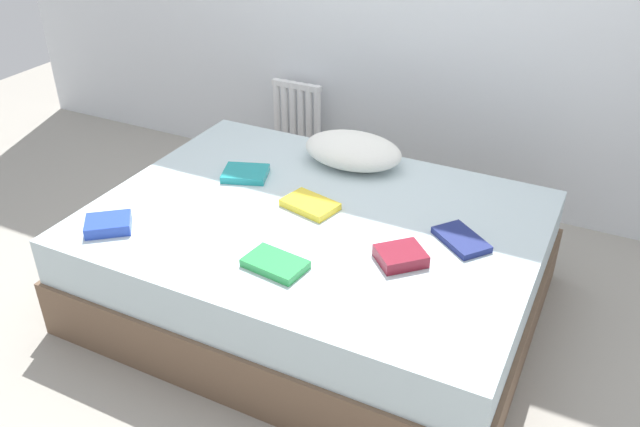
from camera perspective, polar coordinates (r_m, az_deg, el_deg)
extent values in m
plane|color=#9E998E|center=(3.22, -0.40, -7.76)|extent=(8.00, 8.00, 0.00)
cube|color=brown|center=(3.13, -0.41, -5.76)|extent=(2.00, 1.50, 0.28)
cube|color=silver|center=(2.99, -0.43, -1.92)|extent=(1.96, 1.46, 0.22)
cylinder|color=white|center=(4.32, -3.75, 8.42)|extent=(0.04, 0.04, 0.52)
cylinder|color=white|center=(4.29, -3.06, 8.29)|extent=(0.04, 0.04, 0.52)
cylinder|color=white|center=(4.26, -2.37, 8.16)|extent=(0.04, 0.04, 0.52)
cylinder|color=white|center=(4.24, -1.67, 8.02)|extent=(0.04, 0.04, 0.52)
cylinder|color=white|center=(4.21, -0.96, 7.89)|extent=(0.04, 0.04, 0.52)
cylinder|color=white|center=(4.19, -0.24, 7.75)|extent=(0.04, 0.04, 0.52)
cube|color=white|center=(4.16, -2.08, 11.10)|extent=(0.34, 0.04, 0.04)
cube|color=white|center=(4.35, -1.96, 5.21)|extent=(0.34, 0.04, 0.04)
ellipsoid|color=white|center=(3.34, 2.89, 5.52)|extent=(0.51, 0.35, 0.16)
cube|color=navy|center=(2.79, 12.22, -2.24)|extent=(0.28, 0.26, 0.03)
cube|color=maroon|center=(2.63, 7.06, -3.71)|extent=(0.24, 0.24, 0.05)
cube|color=green|center=(2.59, -3.93, -4.40)|extent=(0.26, 0.18, 0.03)
cube|color=yellow|center=(2.97, -0.88, 0.78)|extent=(0.27, 0.21, 0.03)
cube|color=teal|center=(3.26, -6.52, 3.48)|extent=(0.26, 0.24, 0.04)
cube|color=#2847B7|center=(2.96, -18.00, -0.91)|extent=(0.24, 0.24, 0.05)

